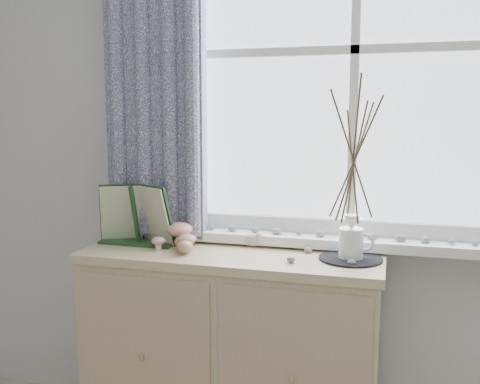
{
  "coord_description": "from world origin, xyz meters",
  "views": [
    {
      "loc": [
        0.45,
        -0.25,
        1.39
      ],
      "look_at": [
        -0.1,
        1.7,
        1.1
      ],
      "focal_mm": 40.0,
      "sensor_mm": 36.0,
      "label": 1
    }
  ],
  "objects": [
    {
      "name": "songbird_figurine",
      "position": [
        -0.1,
        1.86,
        0.88
      ],
      "size": [
        0.13,
        0.09,
        0.06
      ],
      "primitive_type": null,
      "rotation": [
        0.0,
        0.0,
        -0.28
      ],
      "color": "beige",
      "rests_on": "sideboard"
    },
    {
      "name": "botanical_book",
      "position": [
        -0.57,
        1.74,
        0.98
      ],
      "size": [
        0.38,
        0.14,
        0.26
      ],
      "primitive_type": null,
      "rotation": [
        0.0,
        0.0,
        -0.01
      ],
      "color": "#1F4020",
      "rests_on": "sideboard"
    },
    {
      "name": "wooden_eggs",
      "position": [
        -0.33,
        1.69,
        0.88
      ],
      "size": [
        0.1,
        0.12,
        0.08
      ],
      "color": "tan",
      "rests_on": "sideboard"
    },
    {
      "name": "crocheted_doily",
      "position": [
        0.32,
        1.76,
        0.85
      ],
      "size": [
        0.24,
        0.24,
        0.01
      ],
      "primitive_type": "cylinder",
      "color": "black",
      "rests_on": "sideboard"
    },
    {
      "name": "sideboard_pebbles",
      "position": [
        0.2,
        1.71,
        0.86
      ],
      "size": [
        0.25,
        0.19,
        0.02
      ],
      "color": "gray",
      "rests_on": "sideboard"
    },
    {
      "name": "toadstool_cluster",
      "position": [
        -0.38,
        1.75,
        0.91
      ],
      "size": [
        0.19,
        0.16,
        0.1
      ],
      "color": "silver",
      "rests_on": "sideboard"
    },
    {
      "name": "sideboard",
      "position": [
        -0.15,
        1.75,
        0.43
      ],
      "size": [
        1.2,
        0.45,
        0.85
      ],
      "color": "beige",
      "rests_on": "ground"
    },
    {
      "name": "twig_pitcher",
      "position": [
        0.32,
        1.76,
        1.25
      ],
      "size": [
        0.27,
        0.27,
        0.7
      ],
      "rotation": [
        0.0,
        0.0,
        0.11
      ],
      "color": "white",
      "rests_on": "crocheted_doily"
    }
  ]
}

